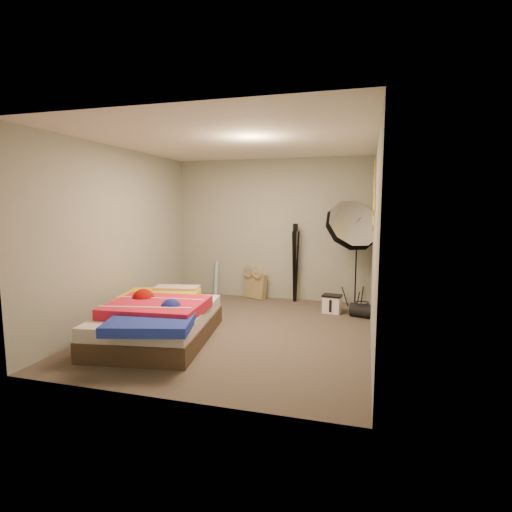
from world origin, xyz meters
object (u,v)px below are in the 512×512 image
(tote_bag, at_px, (255,286))
(bed, at_px, (158,319))
(duffel_bag, at_px, (362,311))
(camera_case, at_px, (332,305))
(wrapping_roll, at_px, (216,279))
(camera_tripod, at_px, (295,257))
(photo_umbrella, at_px, (351,227))

(tote_bag, bearing_deg, bed, -79.39)
(duffel_bag, bearing_deg, camera_case, -179.56)
(wrapping_roll, bearing_deg, duffel_bag, -16.30)
(camera_case, height_order, camera_tripod, camera_tripod)
(tote_bag, relative_size, camera_case, 1.65)
(tote_bag, xyz_separation_m, camera_tripod, (0.74, -0.06, 0.56))
(photo_umbrella, bearing_deg, camera_case, -124.47)
(photo_umbrella, bearing_deg, bed, -135.29)
(camera_case, xyz_separation_m, camera_tripod, (-0.70, 0.60, 0.65))
(wrapping_roll, bearing_deg, photo_umbrella, -6.86)
(bed, height_order, photo_umbrella, photo_umbrella)
(duffel_bag, height_order, camera_tripod, camera_tripod)
(photo_umbrella, height_order, camera_tripod, photo_umbrella)
(tote_bag, relative_size, wrapping_roll, 0.69)
(duffel_bag, xyz_separation_m, camera_tripod, (-1.16, 0.72, 0.68))
(tote_bag, relative_size, camera_tripod, 0.32)
(wrapping_roll, height_order, photo_umbrella, photo_umbrella)
(tote_bag, bearing_deg, photo_umbrella, 13.19)
(wrapping_roll, height_order, duffel_bag, wrapping_roll)
(duffel_bag, bearing_deg, camera_tripod, 163.63)
(bed, distance_m, photo_umbrella, 3.34)
(wrapping_roll, height_order, bed, wrapping_roll)
(wrapping_roll, distance_m, bed, 2.53)
(wrapping_roll, xyz_separation_m, bed, (0.20, -2.52, -0.06))
(wrapping_roll, relative_size, photo_umbrella, 0.35)
(tote_bag, height_order, duffel_bag, tote_bag)
(wrapping_roll, bearing_deg, camera_case, -16.57)
(camera_tripod, bearing_deg, duffel_bag, -31.82)
(camera_tripod, bearing_deg, photo_umbrella, -13.96)
(tote_bag, distance_m, camera_case, 1.59)
(camera_case, bearing_deg, bed, -128.07)
(camera_case, distance_m, photo_umbrella, 1.28)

